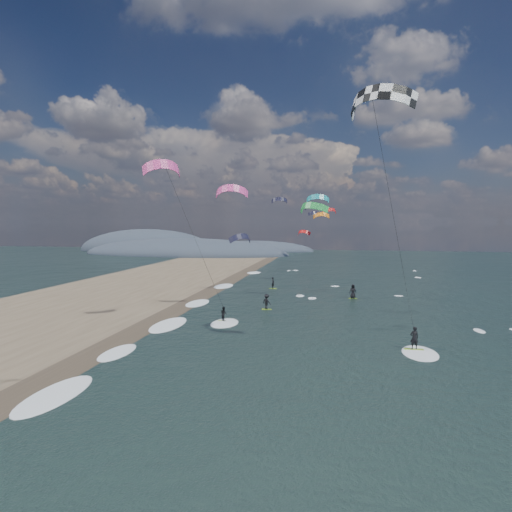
# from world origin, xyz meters

# --- Properties ---
(ground) EXTENTS (260.00, 260.00, 0.00)m
(ground) POSITION_xyz_m (0.00, 0.00, 0.00)
(ground) COLOR black
(ground) RESTS_ON ground
(sand_strip) EXTENTS (26.00, 240.00, 0.00)m
(sand_strip) POSITION_xyz_m (-24.00, 10.00, 0.00)
(sand_strip) COLOR brown
(sand_strip) RESTS_ON ground
(wet_sand_strip) EXTENTS (3.00, 240.00, 0.00)m
(wet_sand_strip) POSITION_xyz_m (-12.00, 10.00, 0.00)
(wet_sand_strip) COLOR #382D23
(wet_sand_strip) RESTS_ON ground
(coastal_hills) EXTENTS (80.00, 41.00, 15.00)m
(coastal_hills) POSITION_xyz_m (-44.84, 107.86, 0.00)
(coastal_hills) COLOR #3D4756
(coastal_hills) RESTS_ON ground
(kitesurfer_near_a) EXTENTS (7.93, 9.32, 18.69)m
(kitesurfer_near_a) POSITION_xyz_m (8.42, 5.96, 14.48)
(kitesurfer_near_a) COLOR #88BE21
(kitesurfer_near_a) RESTS_ON ground
(kitesurfer_near_b) EXTENTS (6.79, 8.83, 15.65)m
(kitesurfer_near_b) POSITION_xyz_m (-7.52, 13.31, 9.70)
(kitesurfer_near_b) COLOR #88BE21
(kitesurfer_near_b) RESTS_ON ground
(far_kitesurfers) EXTENTS (12.44, 15.93, 1.85)m
(far_kitesurfers) POSITION_xyz_m (1.28, 29.63, 0.89)
(far_kitesurfers) COLOR #88BE21
(far_kitesurfers) RESTS_ON ground
(bg_kite_field) EXTENTS (14.87, 74.09, 8.21)m
(bg_kite_field) POSITION_xyz_m (-0.75, 52.68, 11.81)
(bg_kite_field) COLOR red
(bg_kite_field) RESTS_ON ground
(shoreline_surf) EXTENTS (2.40, 79.40, 0.11)m
(shoreline_surf) POSITION_xyz_m (-10.80, 14.75, 0.00)
(shoreline_surf) COLOR white
(shoreline_surf) RESTS_ON ground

